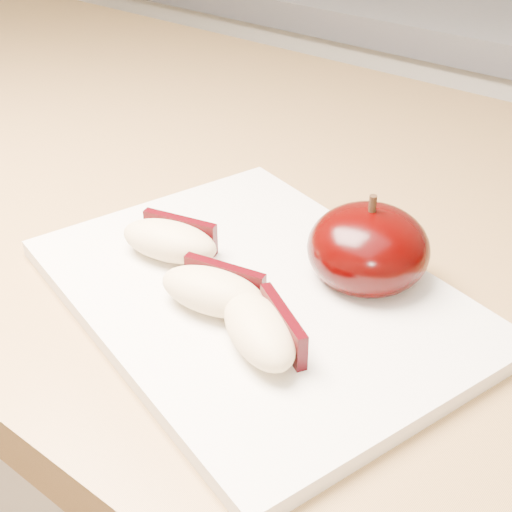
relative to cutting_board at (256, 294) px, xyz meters
The scene contains 5 objects.
cutting_board is the anchor object (origin of this frame).
apple_half 0.08m from the cutting_board, 50.41° to the left, with size 0.10×0.10×0.07m.
apple_wedge_a 0.07m from the cutting_board, behind, with size 0.08×0.05×0.03m.
apple_wedge_b 0.04m from the cutting_board, 102.51° to the right, with size 0.08×0.05×0.03m.
apple_wedge_c 0.06m from the cutting_board, 48.32° to the right, with size 0.08×0.07×0.03m.
Camera 1 is at (0.28, 0.05, 1.19)m, focal length 50.00 mm.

